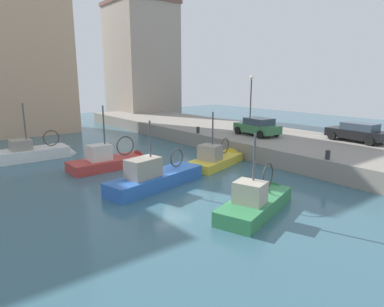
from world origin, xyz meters
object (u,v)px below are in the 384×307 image
(fishing_boat_red, at_px, (113,165))
(fishing_boat_yellow, at_px, (218,162))
(fishing_boat_blue, at_px, (159,183))
(mooring_bollard_north, at_px, (198,130))
(fishing_boat_white, at_px, (39,157))
(parked_car_green, at_px, (257,126))
(parked_car_black, at_px, (357,132))
(mooring_bollard_mid, at_px, (328,155))
(fishing_boat_green, at_px, (258,207))
(quay_streetlamp, at_px, (251,93))

(fishing_boat_red, relative_size, fishing_boat_yellow, 1.00)
(fishing_boat_red, relative_size, fishing_boat_blue, 0.83)
(mooring_bollard_north, bearing_deg, fishing_boat_white, 161.59)
(fishing_boat_white, xyz_separation_m, parked_car_green, (15.08, -7.83, 1.82))
(parked_car_black, distance_m, mooring_bollard_mid, 7.07)
(fishing_boat_blue, relative_size, mooring_bollard_mid, 12.69)
(fishing_boat_red, distance_m, mooring_bollard_mid, 13.52)
(fishing_boat_green, relative_size, mooring_bollard_north, 10.67)
(fishing_boat_red, distance_m, parked_car_black, 17.81)
(fishing_boat_green, distance_m, mooring_bollard_mid, 6.91)
(parked_car_black, bearing_deg, fishing_boat_blue, 168.03)
(fishing_boat_green, height_order, parked_car_green, fishing_boat_green)
(fishing_boat_blue, bearing_deg, parked_car_green, 15.29)
(fishing_boat_green, relative_size, quay_streetlamp, 1.22)
(parked_car_black, xyz_separation_m, mooring_bollard_north, (-6.84, 10.25, -0.45))
(fishing_boat_blue, bearing_deg, parked_car_black, -11.97)
(fishing_boat_blue, xyz_separation_m, mooring_bollard_mid, (8.41, -4.98, 1.31))
(parked_car_black, height_order, quay_streetlamp, quay_streetlamp)
(fishing_boat_blue, height_order, parked_car_green, fishing_boat_blue)
(mooring_bollard_north, bearing_deg, fishing_boat_green, -117.95)
(fishing_boat_green, xyz_separation_m, quay_streetlamp, (12.39, 11.98, 4.32))
(mooring_bollard_north, bearing_deg, mooring_bollard_mid, -90.00)
(fishing_boat_white, distance_m, quay_streetlamp, 18.72)
(fishing_boat_blue, distance_m, fishing_boat_yellow, 5.94)
(parked_car_green, bearing_deg, mooring_bollard_north, 129.15)
(fishing_boat_blue, distance_m, parked_car_black, 15.69)
(fishing_boat_green, distance_m, quay_streetlamp, 17.77)
(fishing_boat_white, bearing_deg, mooring_bollard_north, -18.41)
(quay_streetlamp, bearing_deg, fishing_boat_blue, -155.90)
(fishing_boat_white, bearing_deg, quay_streetlamp, -14.97)
(fishing_boat_yellow, bearing_deg, mooring_bollard_mid, -67.67)
(parked_car_green, distance_m, mooring_bollard_mid, 8.74)
(mooring_bollard_north, bearing_deg, parked_car_green, -50.85)
(fishing_boat_yellow, distance_m, mooring_bollard_north, 6.27)
(fishing_boat_yellow, xyz_separation_m, mooring_bollard_mid, (2.66, -6.48, 1.33))
(fishing_boat_green, height_order, fishing_boat_blue, fishing_boat_blue)
(fishing_boat_blue, xyz_separation_m, parked_car_black, (15.25, -3.23, 1.76))
(fishing_boat_green, bearing_deg, parked_car_black, 10.24)
(mooring_bollard_north, bearing_deg, fishing_boat_yellow, -115.73)
(mooring_bollard_mid, xyz_separation_m, mooring_bollard_north, (0.00, 12.00, 0.00))
(fishing_boat_red, distance_m, fishing_boat_blue, 5.29)
(parked_car_green, relative_size, quay_streetlamp, 0.82)
(parked_car_green, bearing_deg, quay_streetlamp, 51.30)
(quay_streetlamp, bearing_deg, mooring_bollard_north, 172.66)
(fishing_boat_yellow, relative_size, mooring_bollard_north, 10.48)
(fishing_boat_green, xyz_separation_m, fishing_boat_white, (-5.20, 16.68, -0.01))
(fishing_boat_blue, height_order, mooring_bollard_north, fishing_boat_blue)
(fishing_boat_red, height_order, mooring_bollard_mid, fishing_boat_red)
(parked_car_black, bearing_deg, fishing_boat_red, 151.29)
(fishing_boat_red, xyz_separation_m, parked_car_green, (11.84, -2.12, 1.80))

